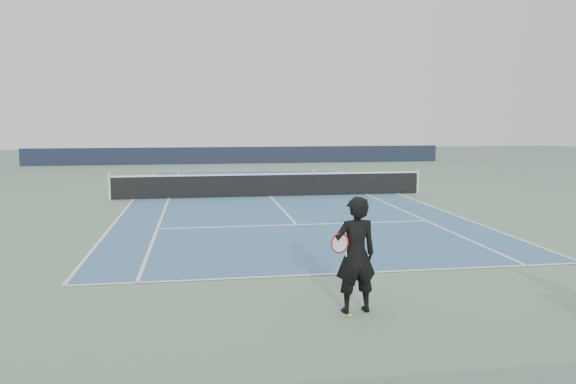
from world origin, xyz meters
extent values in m
plane|color=slate|center=(0.00, 0.00, 0.00)|extent=(80.00, 80.00, 0.00)
cube|color=#3C688E|center=(0.00, 0.00, 0.01)|extent=(10.97, 23.77, 0.01)
cylinder|color=silver|center=(-6.40, 0.00, 0.54)|extent=(0.10, 0.10, 1.07)
cylinder|color=silver|center=(6.40, 0.00, 0.54)|extent=(0.10, 0.10, 1.07)
cube|color=black|center=(0.00, 0.00, 0.46)|extent=(12.80, 0.03, 0.90)
cube|color=white|center=(0.00, 0.00, 0.93)|extent=(12.80, 0.04, 0.06)
cube|color=black|center=(0.00, 17.88, 0.60)|extent=(30.00, 0.25, 1.20)
imported|color=black|center=(-0.37, -14.12, 0.97)|extent=(0.78, 0.59, 1.93)
torus|color=#9F0E0D|center=(-0.65, -14.17, 1.18)|extent=(0.34, 0.18, 0.36)
cylinder|color=white|center=(-0.65, -14.17, 1.18)|extent=(0.29, 0.14, 0.32)
cylinder|color=white|center=(-0.53, -14.14, 0.92)|extent=(0.08, 0.13, 0.27)
sphere|color=#CAE22E|center=(-0.52, -14.37, 0.03)|extent=(0.06, 0.06, 0.06)
camera|label=1|loc=(-2.87, -22.80, 3.16)|focal=35.00mm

